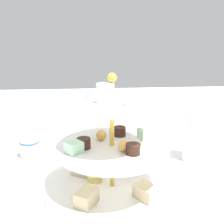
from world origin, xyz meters
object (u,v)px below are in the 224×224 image
butter_knife_right (100,137)px  teacup_with_saucer (30,149)px  tiered_serving_stand (112,157)px  water_glass_tall_right (195,138)px

butter_knife_right → teacup_with_saucer: bearing=38.3°
teacup_with_saucer → tiered_serving_stand: bearing=138.3°
tiered_serving_stand → water_glass_tall_right: size_ratio=2.33×
teacup_with_saucer → butter_knife_right: 0.25m
tiered_serving_stand → teacup_with_saucer: tiered_serving_stand is taller
water_glass_tall_right → teacup_with_saucer: water_glass_tall_right is taller
tiered_serving_stand → teacup_with_saucer: size_ratio=3.37×
water_glass_tall_right → butter_knife_right: size_ratio=0.77×
tiered_serving_stand → butter_knife_right: 0.34m
water_glass_tall_right → tiered_serving_stand: bearing=29.4°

